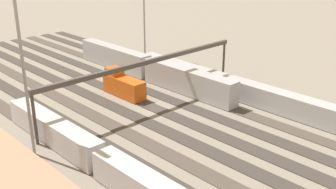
{
  "coord_description": "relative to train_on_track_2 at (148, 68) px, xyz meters",
  "views": [
    {
      "loc": [
        -51.55,
        46.13,
        29.42
      ],
      "look_at": [
        -0.93,
        -2.22,
        2.5
      ],
      "focal_mm": 43.92,
      "sensor_mm": 36.0,
      "label": 1
    }
  ],
  "objects": [
    {
      "name": "light_mast_1",
      "position": [
        -13.85,
        33.94,
        14.33
      ],
      "size": [
        2.8,
        0.7,
        26.5
      ],
      "color": "#9EA0A5",
      "rests_on": "ground_plane"
    },
    {
      "name": "track_bed_8",
      "position": [
        -13.51,
        30.0,
        -2.56
      ],
      "size": [
        140.0,
        2.8,
        0.12
      ],
      "primitive_type": "cube",
      "color": "#4C443D",
      "rests_on": "ground_plane"
    },
    {
      "name": "track_bed_6",
      "position": [
        -13.51,
        20.0,
        -2.56
      ],
      "size": [
        140.0,
        2.8,
        0.12
      ],
      "primitive_type": "cube",
      "color": "#4C443D",
      "rests_on": "ground_plane"
    },
    {
      "name": "track_bed_0",
      "position": [
        -13.51,
        -10.0,
        -2.56
      ],
      "size": [
        140.0,
        2.8,
        0.12
      ],
      "primitive_type": "cube",
      "color": "#3D3833",
      "rests_on": "ground_plane"
    },
    {
      "name": "track_bed_4",
      "position": [
        -13.51,
        10.0,
        -2.56
      ],
      "size": [
        140.0,
        2.8,
        0.12
      ],
      "primitive_type": "cube",
      "color": "#3D3833",
      "rests_on": "ground_plane"
    },
    {
      "name": "track_bed_3",
      "position": [
        -13.51,
        5.0,
        -2.56
      ],
      "size": [
        140.0,
        2.8,
        0.12
      ],
      "primitive_type": "cube",
      "color": "#3D3833",
      "rests_on": "ground_plane"
    },
    {
      "name": "track_bed_7",
      "position": [
        -13.51,
        25.0,
        -2.56
      ],
      "size": [
        140.0,
        2.8,
        0.12
      ],
      "primitive_type": "cube",
      "color": "#3D3833",
      "rests_on": "ground_plane"
    },
    {
      "name": "ground_plane",
      "position": [
        -13.51,
        10.0,
        -2.62
      ],
      "size": [
        400.0,
        400.0,
        0.0
      ],
      "primitive_type": "plane",
      "color": "gray"
    },
    {
      "name": "signal_gantry",
      "position": [
        -11.18,
        10.0,
        5.18
      ],
      "size": [
        0.7,
        45.0,
        8.8
      ],
      "color": "#4C4742",
      "rests_on": "ground_plane"
    },
    {
      "name": "train_on_track_1",
      "position": [
        -29.69,
        -5.0,
        -0.6
      ],
      "size": [
        71.4,
        3.0,
        3.8
      ],
      "color": "#B7BABF",
      "rests_on": "ground_plane"
    },
    {
      "name": "train_on_track_4",
      "position": [
        -3.99,
        10.0,
        -0.46
      ],
      "size": [
        10.0,
        3.0,
        5.0
      ],
      "color": "#D85914",
      "rests_on": "ground_plane"
    },
    {
      "name": "track_bed_5",
      "position": [
        -13.51,
        15.0,
        -2.56
      ],
      "size": [
        140.0,
        2.8,
        0.12
      ],
      "primitive_type": "cube",
      "color": "#3D3833",
      "rests_on": "ground_plane"
    },
    {
      "name": "track_bed_1",
      "position": [
        -13.51,
        -5.0,
        -2.56
      ],
      "size": [
        140.0,
        2.8,
        0.12
      ],
      "primitive_type": "cube",
      "color": "#3D3833",
      "rests_on": "ground_plane"
    },
    {
      "name": "track_bed_2",
      "position": [
        -13.51,
        0.0,
        -2.56
      ],
      "size": [
        140.0,
        2.8,
        0.12
      ],
      "primitive_type": "cube",
      "color": "#4C443D",
      "rests_on": "ground_plane"
    },
    {
      "name": "train_on_track_2",
      "position": [
        0.0,
        0.0,
        0.0
      ],
      "size": [
        47.2,
        3.0,
        5.0
      ],
      "color": "#B7BABF",
      "rests_on": "ground_plane"
    }
  ]
}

